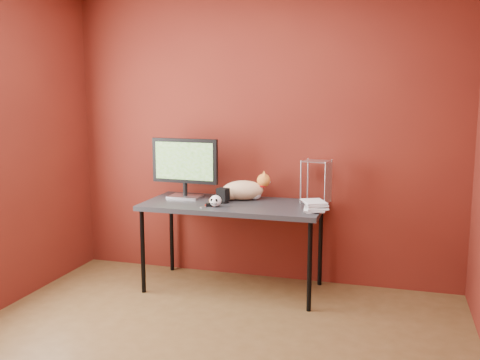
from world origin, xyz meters
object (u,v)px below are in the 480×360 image
(speaker, at_px, (223,196))
(desk, at_px, (233,209))
(skull_mug, at_px, (216,201))
(book_stack, at_px, (307,155))
(monitor, at_px, (185,165))
(cat, at_px, (243,190))

(speaker, bearing_deg, desk, 18.15)
(skull_mug, bearing_deg, desk, 61.23)
(book_stack, bearing_deg, monitor, 169.64)
(monitor, distance_m, speaker, 0.46)
(speaker, bearing_deg, cat, 65.13)
(desk, relative_size, book_stack, 1.70)
(skull_mug, height_order, book_stack, book_stack)
(cat, relative_size, speaker, 3.83)
(cat, distance_m, skull_mug, 0.37)
(speaker, bearing_deg, book_stack, 5.20)
(desk, distance_m, skull_mug, 0.23)
(desk, height_order, cat, cat)
(monitor, xyz_separation_m, cat, (0.51, 0.07, -0.21))
(monitor, relative_size, book_stack, 0.69)
(desk, relative_size, skull_mug, 15.47)
(desk, xyz_separation_m, book_stack, (0.63, -0.11, 0.49))
(desk, xyz_separation_m, cat, (0.04, 0.16, 0.14))
(cat, relative_size, skull_mug, 4.91)
(speaker, height_order, book_stack, book_stack)
(skull_mug, relative_size, speaker, 0.78)
(skull_mug, distance_m, speaker, 0.17)
(book_stack, bearing_deg, speaker, 172.11)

